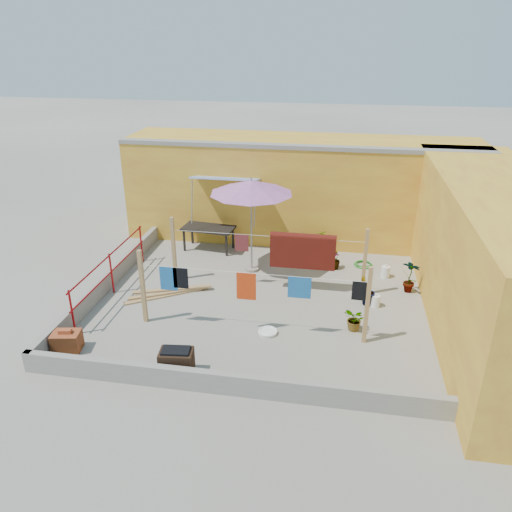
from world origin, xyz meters
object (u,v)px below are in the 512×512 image
water_jug_b (385,272)px  green_hose (363,264)px  brazier (177,362)px  plant_back_a (313,242)px  white_basin (268,332)px  patio_umbrella (251,188)px  water_jug_a (375,301)px  outdoor_table (208,229)px  brick_stack (67,341)px

water_jug_b → green_hose: size_ratio=0.69×
brazier → plant_back_a: (2.21, 6.40, 0.10)m
white_basin → patio_umbrella: bearing=106.6°
water_jug_a → water_jug_b: water_jug_b is taller
outdoor_table → water_jug_b: size_ratio=4.43×
outdoor_table → brazier: outdoor_table is taller
outdoor_table → water_jug_b: outdoor_table is taller
patio_umbrella → plant_back_a: patio_umbrella is taller
outdoor_table → plant_back_a: (3.21, 0.20, -0.28)m
white_basin → green_hose: bearing=61.5°
brazier → water_jug_a: brazier is taller
brazier → white_basin: size_ratio=1.58×
outdoor_table → green_hose: 4.78m
brick_stack → plant_back_a: plant_back_a is taller
white_basin → water_jug_b: (2.76, 3.36, 0.12)m
brick_stack → water_jug_a: bearing=24.9°
green_hose → water_jug_b: bearing=-49.4°
patio_umbrella → green_hose: patio_umbrella is taller
green_hose → plant_back_a: size_ratio=0.71×
brick_stack → plant_back_a: 7.66m
patio_umbrella → white_basin: (0.95, -3.19, -2.38)m
brick_stack → green_hose: bearing=40.7°
white_basin → plant_back_a: bearing=81.7°
brazier → outdoor_table: bearing=99.1°
outdoor_table → water_jug_a: size_ratio=4.72×
brazier → water_jug_b: 6.70m
brazier → green_hose: bearing=57.3°
brick_stack → green_hose: brick_stack is taller
brazier → plant_back_a: 6.77m
outdoor_table → water_jug_a: bearing=-29.3°
patio_umbrella → green_hose: (3.14, 0.84, -2.39)m
patio_umbrella → brazier: (-0.58, -4.96, -2.14)m
brazier → white_basin: (1.54, 1.77, -0.24)m
brick_stack → green_hose: 8.28m
water_jug_a → plant_back_a: bearing=120.3°
water_jug_a → green_hose: size_ratio=0.65×
brazier → plant_back_a: size_ratio=0.91×
brazier → water_jug_b: (4.30, 5.13, -0.12)m
white_basin → water_jug_a: bearing=34.4°
patio_umbrella → water_jug_a: (3.37, -1.54, -2.27)m
green_hose → water_jug_a: bearing=-84.5°
brick_stack → patio_umbrella: bearing=55.5°
white_basin → plant_back_a: plant_back_a is taller
brazier → white_basin: brazier is taller
patio_umbrella → brick_stack: (-3.14, -4.56, -2.21)m
brick_stack → brazier: size_ratio=0.93×
outdoor_table → brazier: bearing=-80.9°
plant_back_a → brick_stack: bearing=-128.5°
brick_stack → white_basin: size_ratio=1.47×
patio_umbrella → outdoor_table: patio_umbrella is taller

